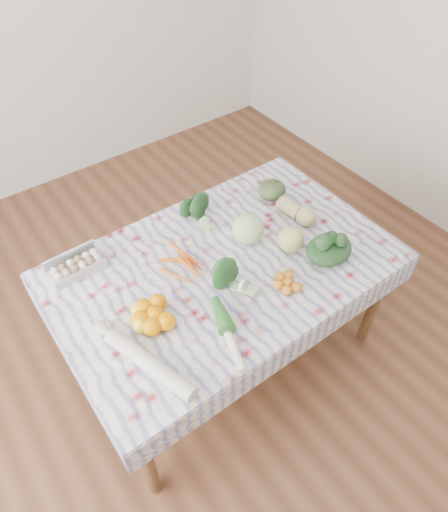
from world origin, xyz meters
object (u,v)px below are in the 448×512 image
(kabocha_squash, at_px, (272,189))
(grapefruit, at_px, (291,239))
(dining_table, at_px, (224,275))
(egg_carton, at_px, (77,268))
(cabbage, at_px, (248,229))
(butternut_squash, at_px, (298,210))

(kabocha_squash, relative_size, grapefruit, 1.17)
(dining_table, height_order, kabocha_squash, kabocha_squash)
(egg_carton, distance_m, grapefruit, 1.05)
(cabbage, xyz_separation_m, butternut_squash, (0.32, -0.02, -0.03))
(egg_carton, relative_size, cabbage, 1.65)
(dining_table, relative_size, cabbage, 10.03)
(egg_carton, relative_size, kabocha_squash, 1.69)
(dining_table, xyz_separation_m, kabocha_squash, (0.53, 0.26, 0.13))
(dining_table, distance_m, grapefruit, 0.38)
(egg_carton, distance_m, kabocha_squash, 1.13)
(dining_table, height_order, egg_carton, egg_carton)
(dining_table, distance_m, butternut_squash, 0.54)
(dining_table, relative_size, egg_carton, 6.08)
(dining_table, distance_m, egg_carton, 0.71)
(dining_table, bearing_deg, kabocha_squash, 26.52)
(kabocha_squash, height_order, butternut_squash, butternut_squash)
(egg_carton, distance_m, butternut_squash, 1.16)
(cabbage, height_order, grapefruit, cabbage)
(cabbage, bearing_deg, butternut_squash, -4.15)
(dining_table, xyz_separation_m, butternut_squash, (0.52, 0.04, 0.14))
(butternut_squash, bearing_deg, cabbage, 169.77)
(egg_carton, bearing_deg, cabbage, -22.63)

